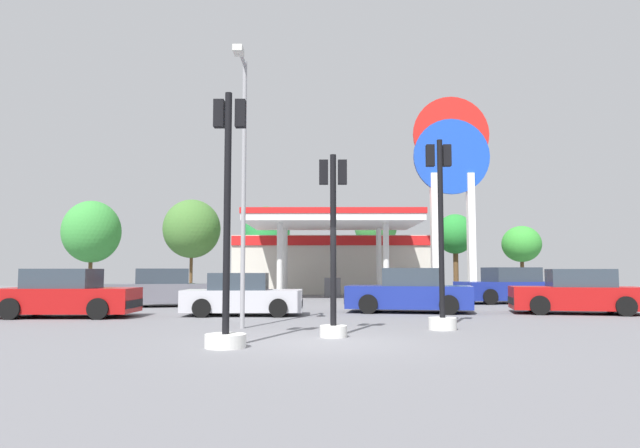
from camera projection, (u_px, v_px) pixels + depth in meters
ground_plane at (320, 342)px, 12.09m from camera, size 90.00×90.00×0.00m
gas_station at (331, 261)px, 38.59m from camera, size 12.62×14.48×4.68m
station_pole_sign at (452, 169)px, 33.61m from camera, size 4.46×0.56×11.76m
car_0 at (409, 292)px, 20.72m from camera, size 4.71×2.60×1.60m
car_1 at (509, 287)px, 26.53m from camera, size 4.90×2.82×1.65m
car_2 at (159, 289)px, 24.17m from camera, size 4.75×2.87×1.59m
car_3 at (242, 296)px, 19.31m from camera, size 4.03×1.90×1.43m
car_4 at (576, 293)px, 20.08m from camera, size 4.63×2.65×1.56m
car_5 at (66, 295)px, 18.57m from camera, size 4.41×2.08×1.57m
traffic_signal_0 at (441, 259)px, 14.81m from camera, size 0.71×0.71×4.92m
traffic_signal_1 at (227, 258)px, 11.39m from camera, size 0.81×0.81×5.10m
traffic_signal_2 at (333, 257)px, 13.19m from camera, size 0.65×0.67×4.20m
tree_0 at (92, 232)px, 42.94m from camera, size 4.28×4.28×6.74m
tree_1 at (192, 229)px, 43.92m from camera, size 4.36×4.36×6.95m
tree_2 at (266, 233)px, 42.47m from camera, size 3.52×3.52×6.24m
tree_3 at (376, 227)px, 42.87m from camera, size 3.18×3.18×6.24m
tree_4 at (455, 235)px, 43.46m from camera, size 2.91×2.91×5.78m
tree_5 at (522, 244)px, 42.67m from camera, size 2.88×2.88×4.82m
corner_streetlamp at (243, 165)px, 15.12m from camera, size 0.24×1.48×7.16m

